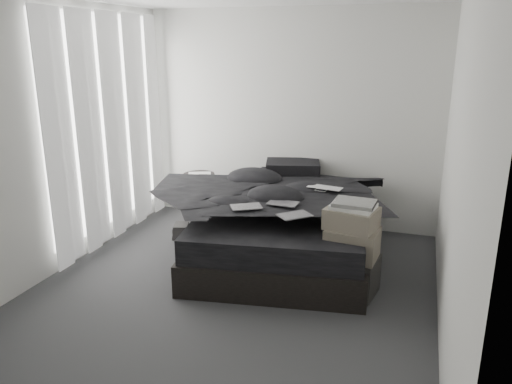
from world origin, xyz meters
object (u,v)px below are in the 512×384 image
(side_stand, at_px, (200,202))
(laptop, at_px, (323,182))
(box_lower, at_px, (349,274))
(bed, at_px, (282,242))

(side_stand, bearing_deg, laptop, -11.82)
(box_lower, bearing_deg, laptop, 119.54)
(laptop, distance_m, side_stand, 1.66)
(laptop, bearing_deg, box_lower, -51.33)
(bed, height_order, box_lower, box_lower)
(bed, relative_size, laptop, 6.24)
(laptop, xyz_separation_m, box_lower, (0.41, -0.72, -0.64))
(bed, distance_m, laptop, 0.79)
(laptop, relative_size, box_lower, 0.75)
(bed, bearing_deg, laptop, 7.50)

